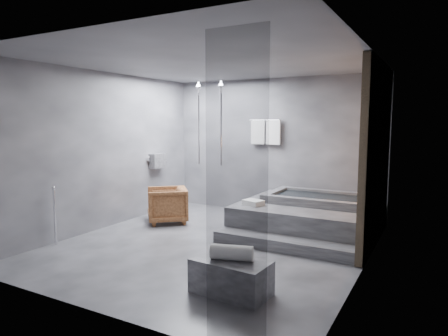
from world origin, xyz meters
The scene contains 7 objects.
room centered at (0.40, 0.24, 1.73)m, with size 5.00×5.04×2.82m.
tub_deck centered at (1.05, 1.45, 0.25)m, with size 2.20×2.00×0.50m, color #353537.
tub_step centered at (1.05, 0.27, 0.09)m, with size 2.20×0.36×0.18m, color #353537.
concrete_bench centered at (1.08, -1.45, 0.19)m, with size 0.86×0.47×0.39m, color #333335.
driftwood_chair centered at (-1.48, 0.78, 0.34)m, with size 0.72×0.74×0.67m, color #472511.
rolled_towel centered at (1.09, -1.44, 0.47)m, with size 0.17×0.17×0.47m, color white.
deck_towel centered at (0.29, 0.87, 0.54)m, with size 0.32×0.24×0.09m, color white.
Camera 1 is at (3.08, -5.25, 1.92)m, focal length 32.00 mm.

